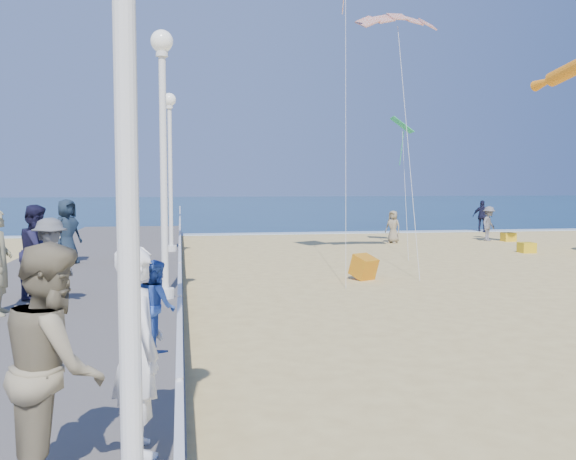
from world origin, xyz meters
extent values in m
plane|color=#E2C676|center=(0.00, 0.00, 0.00)|extent=(160.00, 160.00, 0.00)
cube|color=#0C2D48|center=(0.00, 65.00, 0.01)|extent=(160.00, 90.00, 0.05)
cube|color=white|center=(0.00, 20.50, 0.03)|extent=(160.00, 1.20, 0.04)
cube|color=#67625D|center=(-7.50, 0.00, 0.20)|extent=(5.00, 44.00, 0.40)
cube|color=white|center=(-5.05, 0.00, 1.45)|extent=(0.05, 42.00, 0.06)
cube|color=white|center=(-5.05, 0.00, 0.95)|extent=(0.05, 42.00, 0.04)
cylinder|color=white|center=(-5.35, -9.00, 2.85)|extent=(0.14, 0.14, 4.70)
cylinder|color=white|center=(-5.35, 0.00, 0.50)|extent=(0.36, 0.36, 0.20)
cylinder|color=white|center=(-5.35, 0.00, 2.85)|extent=(0.14, 0.14, 4.70)
sphere|color=white|center=(-5.35, 0.00, 5.50)|extent=(0.44, 0.44, 0.44)
cylinder|color=white|center=(-5.35, 9.00, 0.50)|extent=(0.36, 0.36, 0.20)
cylinder|color=white|center=(-5.35, 9.00, 2.85)|extent=(0.14, 0.14, 4.70)
sphere|color=white|center=(-5.35, 9.00, 5.50)|extent=(0.44, 0.44, 0.44)
imported|color=white|center=(-5.40, -7.51, 1.30)|extent=(0.62, 0.76, 1.80)
imported|color=blue|center=(-5.25, -7.36, 1.65)|extent=(0.42, 0.47, 0.81)
imported|color=#1A1B3B|center=(-7.89, 0.79, 1.15)|extent=(0.42, 0.58, 1.49)
imported|color=gray|center=(-5.98, -8.08, 1.35)|extent=(0.87, 1.03, 1.89)
imported|color=#58595D|center=(-7.41, -0.76, 1.24)|extent=(1.08, 1.26, 1.69)
imported|color=#172434|center=(-8.24, 6.07, 1.33)|extent=(1.00, 1.08, 1.86)
imported|color=slate|center=(-6.63, 6.35, 1.28)|extent=(0.89, 1.70, 1.75)
imported|color=#181733|center=(-7.87, 0.43, 1.34)|extent=(0.84, 1.01, 1.89)
imported|color=slate|center=(9.23, 14.93, 0.81)|extent=(1.19, 1.15, 1.63)
imported|color=#161832|center=(11.37, 19.90, 0.88)|extent=(1.10, 0.91, 1.76)
imported|color=gray|center=(4.45, 14.66, 0.74)|extent=(0.83, 0.84, 1.47)
cube|color=#C64B0B|center=(0.03, 4.22, 0.30)|extent=(0.82, 0.89, 0.74)
cube|color=yellow|center=(10.05, 14.61, 0.20)|extent=(0.55, 0.55, 0.40)
cube|color=gold|center=(8.29, 9.95, 0.20)|extent=(0.55, 0.55, 0.40)
cylinder|color=orange|center=(9.34, 9.21, 6.88)|extent=(1.07, 3.05, 1.16)
cube|color=#28BC6B|center=(4.22, 12.99, 5.15)|extent=(1.04, 1.21, 0.66)
camera|label=1|loc=(-5.03, -13.04, 2.73)|focal=40.00mm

